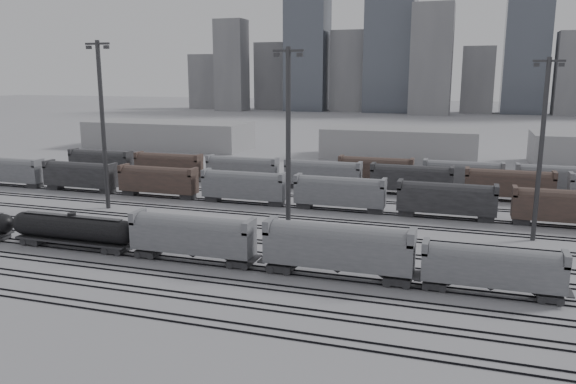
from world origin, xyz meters
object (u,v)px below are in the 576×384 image
(tank_car_b, at_px, (73,229))
(light_mast_c, at_px, (288,141))
(hopper_car_c, at_px, (492,266))
(hopper_car_a, at_px, (192,234))
(hopper_car_b, at_px, (338,246))

(tank_car_b, bearing_deg, light_mast_c, 25.63)
(tank_car_b, distance_m, hopper_car_c, 50.88)
(tank_car_b, xyz_separation_m, hopper_car_a, (17.12, 0.00, 0.80))
(hopper_car_a, bearing_deg, tank_car_b, -180.00)
(tank_car_b, xyz_separation_m, light_mast_c, (25.24, 12.11, 10.94))
(hopper_car_a, distance_m, light_mast_c, 17.75)
(tank_car_b, relative_size, hopper_car_a, 1.18)
(tank_car_b, height_order, hopper_car_b, hopper_car_b)
(hopper_car_c, height_order, light_mast_c, light_mast_c)
(light_mast_c, bearing_deg, hopper_car_c, -25.28)
(hopper_car_c, xyz_separation_m, light_mast_c, (-25.64, 12.11, 10.47))
(hopper_car_b, xyz_separation_m, hopper_car_c, (15.97, -0.00, -0.58))
(hopper_car_b, relative_size, hopper_car_c, 1.19)
(tank_car_b, bearing_deg, hopper_car_c, -0.00)
(hopper_car_b, bearing_deg, hopper_car_a, 180.00)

